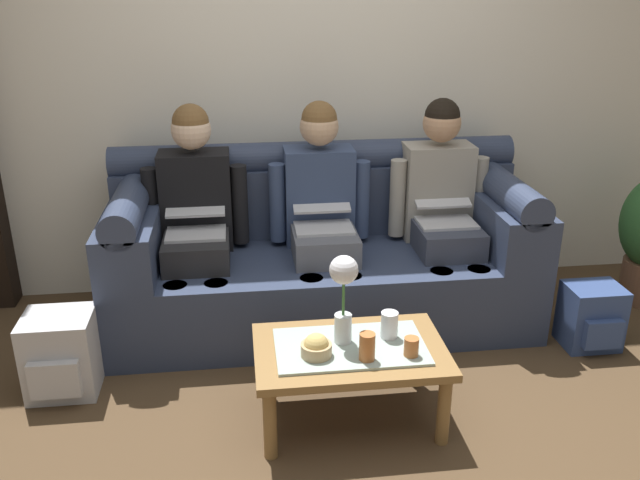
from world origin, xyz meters
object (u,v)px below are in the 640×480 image
at_px(person_right, 442,203).
at_px(backpack_left, 61,355).
at_px(coffee_table, 350,357).
at_px(flower_vase, 344,287).
at_px(person_middle, 321,207).
at_px(person_left, 196,213).
at_px(couch, 321,256).
at_px(snack_bowl, 316,347).
at_px(cup_far_center, 411,347).
at_px(cup_near_left, 389,325).
at_px(backpack_right, 592,317).
at_px(cup_near_right, 367,347).

distance_m(person_right, backpack_left, 2.12).
height_order(coffee_table, flower_vase, flower_vase).
relative_size(flower_vase, backpack_left, 1.03).
bearing_deg(person_middle, person_left, -179.99).
height_order(couch, snack_bowl, couch).
bearing_deg(coffee_table, person_right, 55.28).
relative_size(cup_far_center, backpack_left, 0.21).
height_order(cup_near_left, cup_far_center, cup_near_left).
xyz_separation_m(snack_bowl, backpack_right, (1.52, 0.52, -0.24)).
height_order(person_middle, snack_bowl, person_middle).
height_order(person_middle, flower_vase, person_middle).
height_order(snack_bowl, backpack_left, snack_bowl).
xyz_separation_m(coffee_table, cup_near_right, (0.05, -0.12, 0.12)).
height_order(couch, cup_near_left, couch).
distance_m(coffee_table, cup_far_center, 0.28).
bearing_deg(cup_far_center, cup_near_right, -177.44).
bearing_deg(person_left, backpack_right, -14.19).
height_order(snack_bowl, cup_near_left, cup_near_left).
bearing_deg(flower_vase, person_left, 124.67).
height_order(person_left, person_right, same).
distance_m(coffee_table, snack_bowl, 0.19).
xyz_separation_m(person_right, snack_bowl, (-0.83, -1.04, -0.25)).
distance_m(coffee_table, cup_near_right, 0.17).
bearing_deg(person_middle, couch, 90.00).
height_order(flower_vase, cup_far_center, flower_vase).
relative_size(person_middle, backpack_right, 3.60).
height_order(cup_near_left, backpack_right, cup_near_left).
bearing_deg(coffee_table, cup_near_left, 15.57).
bearing_deg(cup_far_center, person_right, 67.95).
relative_size(person_left, cup_far_center, 15.19).
xyz_separation_m(person_right, coffee_table, (-0.68, -0.98, -0.35)).
relative_size(coffee_table, cup_near_right, 6.91).
distance_m(person_right, cup_near_right, 1.28).
distance_m(flower_vase, cup_far_center, 0.37).
distance_m(person_middle, coffee_table, 1.04).
height_order(flower_vase, snack_bowl, flower_vase).
relative_size(person_right, cup_near_right, 10.28).
bearing_deg(person_left, coffee_table, -55.28).
distance_m(person_middle, cup_far_center, 1.14).
distance_m(couch, person_middle, 0.29).
bearing_deg(person_middle, flower_vase, -91.64).
xyz_separation_m(person_right, cup_far_center, (-0.44, -1.09, -0.25)).
bearing_deg(cup_near_left, coffee_table, -164.43).
relative_size(flower_vase, snack_bowl, 3.08).
bearing_deg(cup_far_center, cup_near_left, 110.14).
distance_m(cup_near_left, cup_near_right, 0.21).
bearing_deg(person_right, backpack_right, -36.84).
relative_size(person_middle, backpack_left, 3.14).
distance_m(person_right, backpack_right, 0.99).
bearing_deg(backpack_right, flower_vase, -163.12).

